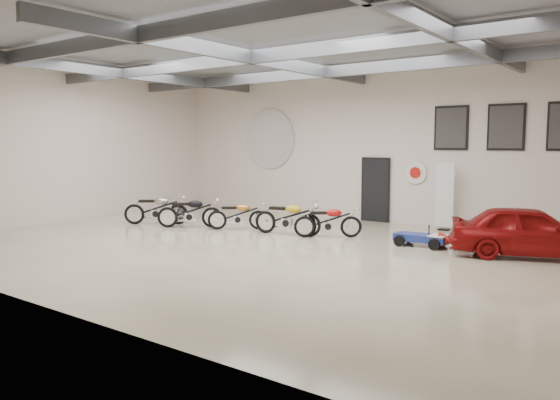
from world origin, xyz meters
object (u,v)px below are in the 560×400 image
Objects in this scene: motorcycle_yellow at (287,217)px; motorcycle_red at (328,220)px; banner_stand at (445,198)px; motorcycle_silver at (156,208)px; motorcycle_black at (190,211)px; motorcycle_gold at (238,214)px; go_kart at (426,236)px; vintage_car at (530,231)px.

motorcycle_yellow reaches higher than motorcycle_red.
banner_stand reaches higher than motorcycle_yellow.
motorcycle_silver reaches higher than motorcycle_yellow.
motorcycle_gold is (1.46, 0.61, -0.05)m from motorcycle_black.
go_kart is (0.59, -2.90, -0.70)m from banner_stand.
banner_stand is 1.07× the size of motorcycle_red.
motorcycle_silver is 4.71m from motorcycle_yellow.
motorcycle_silver reaches higher than motorcycle_red.
vintage_car is (2.97, -2.67, -0.39)m from banner_stand.
banner_stand is 1.11× the size of motorcycle_gold.
motorcycle_black is 1.07× the size of motorcycle_red.
motorcycle_black is at bearing -152.64° from banner_stand.
motorcycle_black is at bearing -177.76° from motorcycle_yellow.
motorcycle_gold is at bearing -150.16° from banner_stand.
banner_stand is 1.23× the size of go_kart.
banner_stand is at bearing 99.84° from go_kart.
motorcycle_silver reaches higher than motorcycle_black.
motorcycle_silver is 1.14× the size of motorcycle_gold.
motorcycle_yellow is (1.80, 0.10, 0.06)m from motorcycle_gold.
motorcycle_gold is (-5.14, -3.61, -0.53)m from banner_stand.
motorcycle_black is 7.31m from go_kart.
banner_stand is 0.97× the size of motorcycle_silver.
motorcycle_red reaches higher than motorcycle_gold.
motorcycle_yellow is at bearing 160.01° from motorcycle_red.
motorcycle_red is at bearing -29.98° from motorcycle_gold.
go_kart is at bearing -29.83° from motorcycle_red.
motorcycle_red is (2.96, 0.42, 0.02)m from motorcycle_gold.
motorcycle_yellow is at bearing -25.03° from motorcycle_silver.
motorcycle_black is 3.33m from motorcycle_yellow.
motorcycle_gold is 0.97× the size of motorcycle_red.
go_kart is at bearing -25.95° from motorcycle_silver.
vintage_car is (6.32, 0.84, 0.08)m from motorcycle_yellow.
motorcycle_red is (-2.18, -3.18, -0.51)m from banner_stand.
banner_stand is 9.11m from motorcycle_silver.
motorcycle_yellow is 0.57× the size of vintage_car.
motorcycle_silver is (-7.97, -4.39, -0.47)m from banner_stand.
motorcycle_red is at bearing 75.59° from vintage_car.
motorcycle_red is (5.79, 1.20, -0.05)m from motorcycle_silver.
motorcycle_gold is 5.77m from go_kart.
motorcycle_silver is 8.69m from go_kart.
motorcycle_red is 1.15× the size of go_kart.
motorcycle_yellow is 1.25× the size of go_kart.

